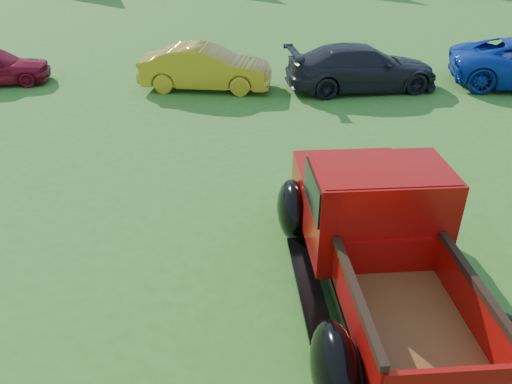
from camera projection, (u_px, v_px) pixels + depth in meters
ground at (245, 245)px, 8.67m from camera, size 120.00×120.00×0.00m
pickup_truck at (374, 231)px, 7.38m from camera, size 2.92×5.55×2.00m
show_car_yellow at (206, 68)px, 15.78m from camera, size 4.23×1.80×1.36m
show_car_grey at (362, 68)px, 15.74m from camera, size 5.04×2.71×1.39m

